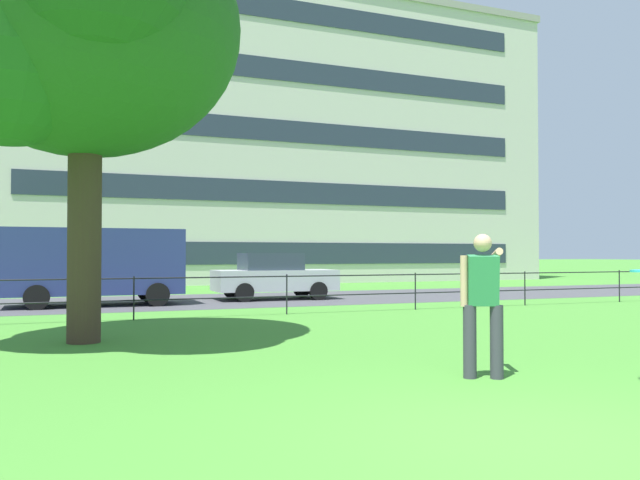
# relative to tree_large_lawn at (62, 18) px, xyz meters

# --- Properties ---
(ground_plane) EXTENTS (300.00, 300.00, 0.00)m
(ground_plane) POSITION_rel_tree_large_lawn_xyz_m (3.48, -7.29, -5.42)
(ground_plane) COLOR #42842D
(street_strip) EXTENTS (80.00, 6.85, 0.01)m
(street_strip) POSITION_rel_tree_large_lawn_xyz_m (3.48, 9.40, -5.41)
(street_strip) COLOR #424247
(street_strip) RESTS_ON ground
(park_fence) EXTENTS (33.37, 0.04, 1.00)m
(park_fence) POSITION_rel_tree_large_lawn_xyz_m (3.48, 3.88, -4.75)
(park_fence) COLOR black
(park_fence) RESTS_ON ground
(tree_large_lawn) EXTENTS (5.63, 5.85, 7.67)m
(tree_large_lawn) POSITION_rel_tree_large_lawn_xyz_m (0.00, 0.00, 0.00)
(tree_large_lawn) COLOR #423023
(tree_large_lawn) RESTS_ON ground
(person_thrower) EXTENTS (0.75, 0.69, 1.75)m
(person_thrower) POSITION_rel_tree_large_lawn_xyz_m (4.72, -4.95, -4.47)
(person_thrower) COLOR #383842
(person_thrower) RESTS_ON ground
(panel_van_center) EXTENTS (5.00, 2.10, 2.24)m
(panel_van_center) POSITION_rel_tree_large_lawn_xyz_m (1.04, 8.60, -4.15)
(panel_van_center) COLOR navy
(panel_van_center) RESTS_ON ground
(car_silver_far_left) EXTENTS (4.05, 1.90, 1.54)m
(car_silver_far_left) POSITION_rel_tree_large_lawn_xyz_m (6.72, 9.10, -4.64)
(car_silver_far_left) COLOR #B7BABF
(car_silver_far_left) RESTS_ON ground
(apartment_building_background) EXTENTS (31.37, 13.51, 15.88)m
(apartment_building_background) POSITION_rel_tree_large_lawn_xyz_m (11.32, 26.16, 2.53)
(apartment_building_background) COLOR beige
(apartment_building_background) RESTS_ON ground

